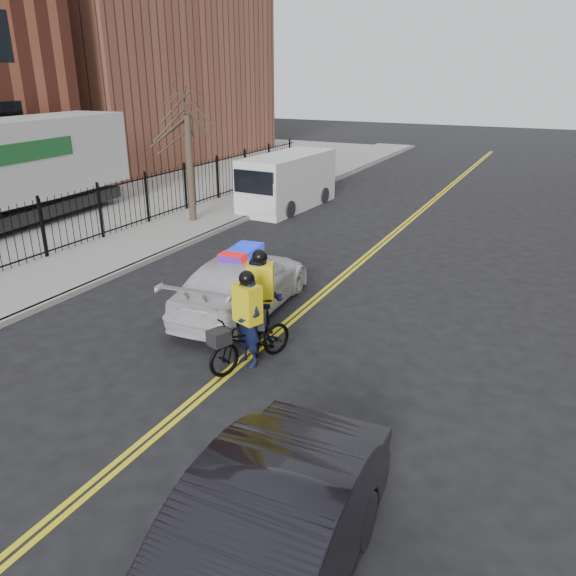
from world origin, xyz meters
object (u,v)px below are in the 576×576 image
(police_cruiser, at_px, (243,283))
(cargo_van, at_px, (286,183))
(cyclist_near, at_px, (248,333))
(cyclist_far, at_px, (261,307))
(dark_sedan, at_px, (254,563))

(police_cruiser, xyz_separation_m, cargo_van, (-4.14, 10.67, 0.40))
(cargo_van, height_order, cyclist_near, cargo_van)
(police_cruiser, xyz_separation_m, cyclist_far, (1.32, -1.44, 0.12))
(dark_sedan, bearing_deg, cyclist_near, 117.38)
(dark_sedan, bearing_deg, cargo_van, 112.09)
(police_cruiser, xyz_separation_m, cyclist_near, (1.55, -2.41, -0.02))
(cyclist_near, xyz_separation_m, cyclist_far, (-0.23, 0.96, 0.15))
(cargo_van, relative_size, cyclist_far, 2.55)
(police_cruiser, relative_size, cyclist_far, 2.33)
(police_cruiser, bearing_deg, cyclist_near, 117.96)
(cyclist_near, distance_m, cyclist_far, 1.00)
(police_cruiser, distance_m, cargo_van, 11.45)
(cargo_van, distance_m, cyclist_near, 14.27)
(cargo_van, bearing_deg, cyclist_far, -62.68)
(cyclist_near, bearing_deg, dark_sedan, -38.90)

